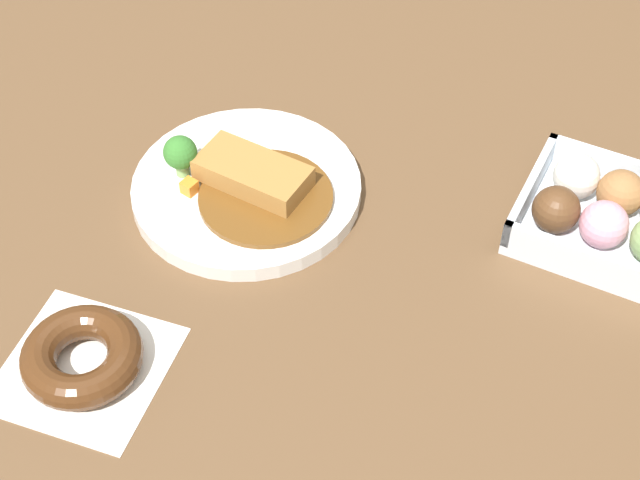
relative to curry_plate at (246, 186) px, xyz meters
The scene contains 4 objects.
ground_plane 0.17m from the curry_plate, 16.85° to the right, with size 1.60×1.60×0.00m, color brown.
curry_plate is the anchor object (origin of this frame).
donut_box 0.37m from the curry_plate, 18.52° to the left, with size 0.17×0.15×0.06m.
chocolate_ring_donut 0.26m from the curry_plate, 94.72° to the right, with size 0.16×0.16×0.03m.
Camera 1 is at (0.23, -0.56, 0.72)m, focal length 54.31 mm.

